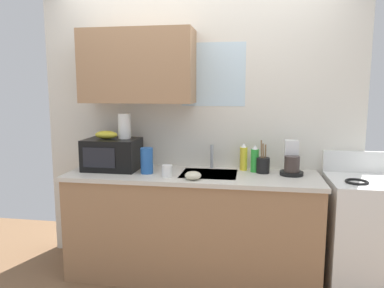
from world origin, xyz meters
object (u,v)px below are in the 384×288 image
banana_bunch (106,135)px  mug_white (167,171)px  coffee_maker (291,162)px  stove_range (365,234)px  dish_soap_bottle_green (255,159)px  paper_towel_roll (124,126)px  microwave (112,154)px  cereal_canister (147,161)px  dish_soap_bottle_yellow (244,158)px  small_bowl (193,175)px  utensil_crock (263,165)px

banana_bunch → mug_white: bearing=-18.0°
banana_bunch → coffee_maker: size_ratio=0.71×
stove_range → banana_bunch: banana_bunch is taller
dish_soap_bottle_green → coffee_maker: bearing=-8.0°
banana_bunch → coffee_maker: bearing=2.1°
paper_towel_roll → microwave: bearing=-152.8°
stove_range → cereal_canister: 1.85m
paper_towel_roll → coffee_maker: paper_towel_roll is taller
microwave → dish_soap_bottle_yellow: (1.14, 0.15, -0.02)m
banana_bunch → cereal_canister: bearing=-14.4°
coffee_maker → mug_white: (-0.99, -0.25, -0.06)m
microwave → stove_range: bearing=-1.2°
small_bowl → cereal_canister: bearing=160.1°
dish_soap_bottle_yellow → dish_soap_bottle_green: 0.11m
coffee_maker → cereal_canister: size_ratio=1.30×
stove_range → mug_white: bearing=-174.8°
banana_bunch → dish_soap_bottle_yellow: bearing=7.3°
cereal_canister → dish_soap_bottle_green: bearing=12.7°
dish_soap_bottle_green → mug_white: size_ratio=2.42×
dish_soap_bottle_yellow → small_bowl: dish_soap_bottle_yellow is taller
paper_towel_roll → mug_white: 0.60m
cereal_canister → small_bowl: 0.45m
banana_bunch → dish_soap_bottle_yellow: 1.21m
stove_range → dish_soap_bottle_yellow: size_ratio=4.58×
microwave → banana_bunch: 0.18m
utensil_crock → paper_towel_roll: bearing=-179.1°
dish_soap_bottle_yellow → dish_soap_bottle_green: bearing=-28.8°
microwave → mug_white: 0.57m
mug_white → coffee_maker: bearing=14.0°
banana_bunch → dish_soap_bottle_green: 1.30m
paper_towel_roll → small_bowl: size_ratio=1.69×
banana_bunch → paper_towel_roll: paper_towel_roll is taller
dish_soap_bottle_green → utensil_crock: utensil_crock is taller
mug_white → small_bowl: mug_white is taller
coffee_maker → dish_soap_bottle_yellow: coffee_maker is taller
dish_soap_bottle_yellow → cereal_canister: dish_soap_bottle_yellow is taller
dish_soap_bottle_green → cereal_canister: bearing=-167.3°
paper_towel_roll → utensil_crock: (1.20, 0.02, -0.31)m
microwave → small_bowl: microwave is taller
cereal_canister → utensil_crock: utensil_crock is taller
microwave → dish_soap_bottle_green: microwave is taller
banana_bunch → dish_soap_bottle_yellow: banana_bunch is taller
dish_soap_bottle_yellow → small_bowl: bearing=-133.3°
cereal_canister → utensil_crock: (0.96, 0.17, -0.04)m
banana_bunch → mug_white: size_ratio=2.11×
stove_range → paper_towel_roll: size_ratio=4.91×
cereal_canister → paper_towel_roll: bearing=148.0°
coffee_maker → small_bowl: size_ratio=2.15×
coffee_maker → dish_soap_bottle_yellow: size_ratio=1.19×
stove_range → mug_white: size_ratio=11.37×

